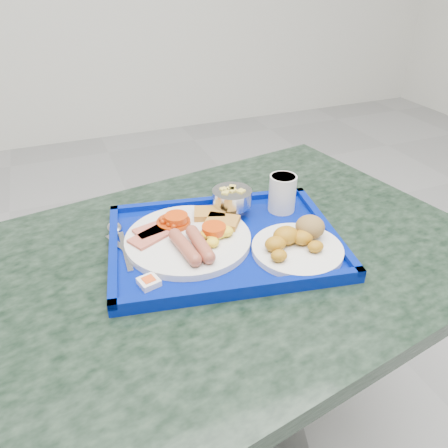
% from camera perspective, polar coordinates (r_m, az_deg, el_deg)
% --- Properties ---
extents(table, '(1.25, 0.94, 0.71)m').
position_cam_1_polar(table, '(1.03, -1.12, -12.37)').
color(table, slate).
rests_on(table, floor).
extents(tray, '(0.53, 0.43, 0.03)m').
position_cam_1_polar(tray, '(0.94, 0.00, -2.40)').
color(tray, '#021682').
rests_on(tray, table).
extents(main_plate, '(0.27, 0.27, 0.04)m').
position_cam_1_polar(main_plate, '(0.92, -4.24, -1.58)').
color(main_plate, silver).
rests_on(main_plate, tray).
extents(bread_plate, '(0.19, 0.19, 0.06)m').
position_cam_1_polar(bread_plate, '(0.90, 9.62, -2.37)').
color(bread_plate, silver).
rests_on(bread_plate, tray).
extents(fruit_bowl, '(0.09, 0.09, 0.06)m').
position_cam_1_polar(fruit_bowl, '(1.01, 1.05, 3.40)').
color(fruit_bowl, '#B4B4B7').
rests_on(fruit_bowl, tray).
extents(juice_cup, '(0.06, 0.06, 0.09)m').
position_cam_1_polar(juice_cup, '(1.03, 7.63, 4.14)').
color(juice_cup, silver).
rests_on(juice_cup, tray).
extents(spoon, '(0.03, 0.19, 0.01)m').
position_cam_1_polar(spoon, '(0.97, -13.76, -1.21)').
color(spoon, '#B4B4B7').
rests_on(spoon, tray).
extents(knife, '(0.07, 0.16, 0.00)m').
position_cam_1_polar(knife, '(0.91, -12.39, -3.71)').
color(knife, '#B4B4B7').
rests_on(knife, tray).
extents(jam_packet, '(0.04, 0.04, 0.01)m').
position_cam_1_polar(jam_packet, '(0.82, -9.78, -7.46)').
color(jam_packet, white).
rests_on(jam_packet, tray).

